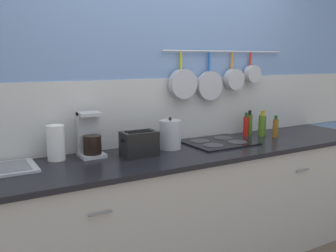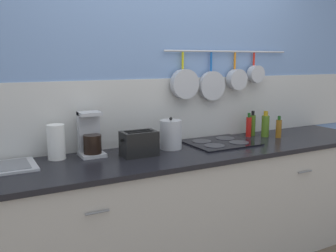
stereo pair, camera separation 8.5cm
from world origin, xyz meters
name	(u,v)px [view 1 (the left image)]	position (x,y,z in m)	size (l,w,h in m)	color
wall_back	(166,97)	(0.00, 0.38, 1.28)	(7.20, 0.16, 2.60)	#7293C6
cabinet_base	(190,211)	(0.00, 0.00, 0.44)	(3.30, 0.65, 0.88)	#B7B2A8
countertop	(191,153)	(0.00, 0.00, 0.89)	(3.34, 0.67, 0.03)	black
paper_towel_roll	(56,143)	(-0.92, 0.23, 1.03)	(0.12, 0.12, 0.23)	white
coffee_maker	(90,138)	(-0.69, 0.21, 1.04)	(0.17, 0.18, 0.31)	#B7BABF
toaster	(139,144)	(-0.40, 0.05, 1.00)	(0.26, 0.15, 0.18)	black
kettle	(170,134)	(-0.11, 0.13, 1.02)	(0.16, 0.16, 0.24)	#B7BABF
cooktop	(218,142)	(0.33, 0.10, 0.92)	(0.52, 0.45, 0.01)	black
bottle_olive_oil	(246,126)	(0.70, 0.20, 1.00)	(0.05, 0.05, 0.21)	red
bottle_hot_sauce	(249,124)	(0.76, 0.22, 1.01)	(0.05, 0.05, 0.22)	#4C721E
bottle_sesame_oil	(262,125)	(0.83, 0.14, 1.01)	(0.07, 0.07, 0.22)	#4C721E
bottle_cooking_wine	(275,127)	(0.90, 0.05, 0.99)	(0.05, 0.05, 0.19)	#8C5919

